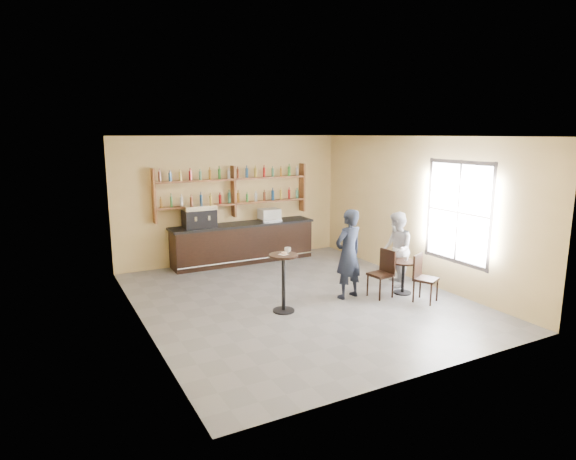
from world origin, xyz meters
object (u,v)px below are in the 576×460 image
man_main (348,254)px  patron_second (396,249)px  chair_south (426,279)px  bar_counter (243,243)px  cafe_table (403,277)px  espresso_machine (199,216)px  chair_west (381,274)px  pastry_case (269,215)px  pedestal_table (284,283)px

man_main → patron_second: (1.35, 0.15, -0.09)m
chair_south → bar_counter: bearing=88.4°
patron_second → cafe_table: bearing=7.0°
espresso_machine → patron_second: size_ratio=0.47×
chair_west → cafe_table: bearing=78.8°
pastry_case → chair_west: pastry_case is taller
bar_counter → pedestal_table: bearing=-101.1°
pastry_case → cafe_table: size_ratio=0.77×
pedestal_table → espresso_machine: bearing=96.8°
bar_counter → espresso_machine: size_ratio=4.93×
pastry_case → pedestal_table: 3.95m
espresso_machine → pastry_case: size_ratio=1.44×
chair_south → cafe_table: bearing=69.0°
chair_west → patron_second: bearing=113.7°
espresso_machine → chair_west: 4.64m
pastry_case → man_main: size_ratio=0.29×
bar_counter → pedestal_table: size_ratio=3.42×
pastry_case → pedestal_table: pastry_case is taller
man_main → patron_second: bearing=175.8°
pastry_case → patron_second: size_ratio=0.33×
patron_second → pedestal_table: bearing=-55.5°
chair_west → patron_second: 0.92m
pastry_case → patron_second: bearing=-68.5°
chair_south → espresso_machine: bearing=99.4°
bar_counter → chair_west: (1.40, -3.80, -0.03)m
bar_counter → espresso_machine: (-1.14, 0.00, 0.78)m
espresso_machine → man_main: 4.03m
pedestal_table → cafe_table: 2.67m
espresso_machine → bar_counter: bearing=1.1°
patron_second → man_main: bearing=-54.1°
cafe_table → chair_south: chair_south is taller
cafe_table → chair_west: 0.57m
cafe_table → chair_south: 0.61m
man_main → chair_south: 1.58m
bar_counter → cafe_table: bearing=-63.2°
man_main → chair_south: man_main is taller
pastry_case → chair_south: pastry_case is taller
espresso_machine → man_main: size_ratio=0.42×
espresso_machine → chair_west: espresso_machine is taller
espresso_machine → chair_south: 5.50m
chair_west → espresso_machine: bearing=-152.3°
pedestal_table → chair_west: pedestal_table is taller
espresso_machine → cafe_table: 5.02m
cafe_table → chair_west: chair_west is taller
pedestal_table → patron_second: 2.88m
espresso_machine → pastry_case: (1.88, 0.00, -0.11)m
cafe_table → patron_second: size_ratio=0.43×
cafe_table → chair_south: bearing=-85.2°
bar_counter → patron_second: 4.01m
bar_counter → chair_south: bearing=-65.8°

